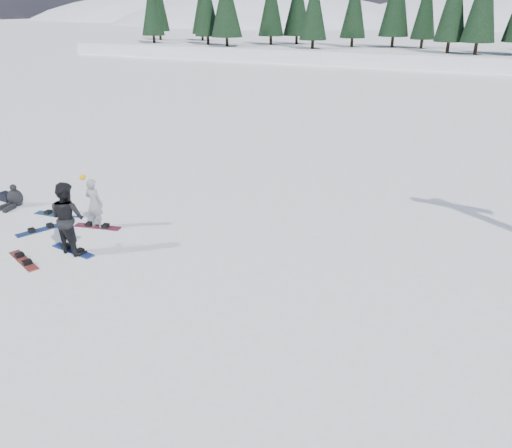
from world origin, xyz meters
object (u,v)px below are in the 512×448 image
at_px(snowboarder_woman, 94,203).
at_px(snowboarder_man, 68,218).
at_px(snowboard_loose_b, 24,261).
at_px(snowboard_loose_a, 41,230).
at_px(gear_bag, 6,197).
at_px(snowboard_loose_c, 55,215).
at_px(seated_rider, 14,198).

distance_m(snowboarder_woman, snowboarder_man, 1.67).
relative_size(snowboarder_man, snowboard_loose_b, 1.36).
xyz_separation_m(snowboard_loose_b, snowboard_loose_a, (-1.14, 1.71, 0.00)).
xyz_separation_m(snowboarder_woman, gear_bag, (-4.49, 0.48, -0.66)).
distance_m(snowboard_loose_c, snowboard_loose_a, 1.17).
bearing_deg(seated_rider, snowboarder_woman, -3.84).
bearing_deg(snowboarder_woman, gear_bag, -8.35).
xyz_separation_m(seated_rider, snowboard_loose_a, (2.37, -1.12, -0.28)).
height_order(snowboarder_woman, snowboard_loose_a, snowboarder_woman).
distance_m(snowboarder_man, seated_rider, 4.70).
xyz_separation_m(seated_rider, snowboard_loose_b, (3.50, -2.83, -0.28)).
bearing_deg(snowboarder_man, snowboarder_woman, -66.47).
distance_m(snowboard_loose_b, snowboard_loose_c, 3.21).
height_order(snowboarder_man, seated_rider, snowboarder_man).
height_order(snowboarder_woman, snowboard_loose_b, snowboarder_woman).
height_order(snowboarder_man, snowboard_loose_a, snowboarder_man).
bearing_deg(snowboarder_woman, snowboarder_man, 105.11).
xyz_separation_m(snowboarder_man, snowboard_loose_b, (-0.78, -1.02, -1.01)).
distance_m(snowboarder_man, snowboard_loose_a, 2.27).
height_order(snowboard_loose_c, snowboard_loose_a, same).
distance_m(gear_bag, snowboard_loose_a, 3.36).
bearing_deg(snowboard_loose_a, snowboarder_woman, -33.32).
distance_m(snowboarder_woman, snowboard_loose_b, 2.74).
height_order(seated_rider, gear_bag, seated_rider).
bearing_deg(gear_bag, snowboarder_woman, -6.06).
bearing_deg(snowboard_loose_b, snowboarder_man, 75.28).
distance_m(snowboarder_woman, snowboard_loose_a, 1.86).
bearing_deg(seated_rider, snowboard_loose_c, -2.21).
distance_m(snowboarder_man, snowboard_loose_c, 3.14).
relative_size(seated_rider, snowboard_loose_c, 0.61).
distance_m(snowboarder_woman, seated_rider, 3.83).
relative_size(seated_rider, snowboard_loose_b, 0.61).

